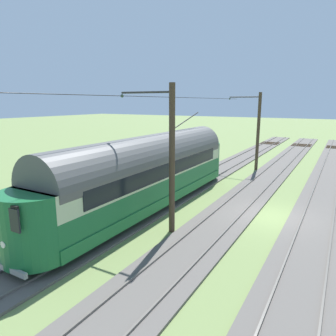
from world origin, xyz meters
The scene contains 8 objects.
ground_plane centered at (0.00, 0.00, 0.00)m, with size 220.00×220.00×0.00m, color olive.
track_adjacent_siding centered at (-2.20, -0.31, 0.05)m, with size 2.80×80.00×0.18m.
track_third_siding centered at (2.20, -0.31, 0.05)m, with size 2.80×80.00×0.18m.
track_outer_siding centered at (6.59, -0.31, 0.05)m, with size 2.80×80.00×0.18m.
vintage_streetcar centered at (6.59, 2.06, 2.26)m, with size 2.65×17.97×5.23m.
catenary_pole_foreground centered at (3.90, -11.56, 3.65)m, with size 2.99×0.28×6.96m.
catenary_pole_mid_near centered at (3.90, 4.38, 3.65)m, with size 2.99×0.28×6.96m.
spare_tie_stack centered at (9.28, -3.47, 0.27)m, with size 2.40×2.40×0.54m.
Camera 1 is at (-2.95, 16.57, 6.13)m, focal length 33.00 mm.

